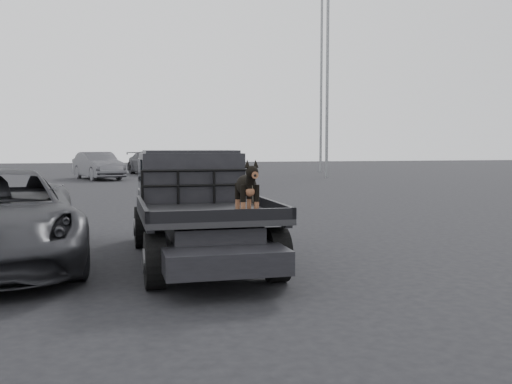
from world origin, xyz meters
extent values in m
plane|color=black|center=(0.00, 0.00, 0.00)|extent=(120.00, 120.00, 0.00)
imported|color=#4A4A4F|center=(-2.72, 25.87, 0.78)|extent=(3.11, 5.01, 1.56)
imported|color=#404044|center=(0.59, 30.86, 0.77)|extent=(3.45, 5.67, 1.54)
cylinder|color=slate|center=(10.54, 24.47, 6.99)|extent=(0.18, 0.18, 13.97)
cylinder|color=slate|center=(12.84, 31.57, 7.82)|extent=(0.18, 0.18, 15.64)
camera|label=1|loc=(-1.97, -7.67, 1.87)|focal=40.00mm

